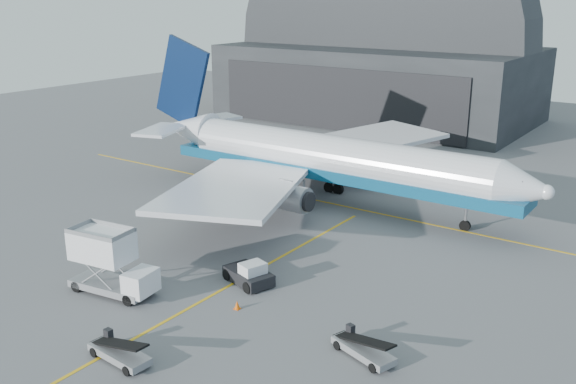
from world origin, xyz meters
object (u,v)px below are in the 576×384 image
Objects in this scene: pushback_tug at (249,275)px; belt_loader_b at (363,348)px; belt_loader_a at (119,352)px; airliner at (319,157)px; catering_truck at (110,263)px.

belt_loader_b is at bearing -1.13° from pushback_tug.
pushback_tug is at bearing 95.12° from belt_loader_a.
airliner reaches higher than belt_loader_a.
airliner is 26.85m from catering_truck.
pushback_tug is (6.54, -19.91, -3.83)m from airliner.
pushback_tug is at bearing -71.81° from airliner.
airliner reaches higher than pushback_tug.
airliner is 30.36m from belt_loader_b.
belt_loader_b is (18.85, 2.81, -1.76)m from catering_truck.
catering_truck is 9.50m from belt_loader_a.
pushback_tug reaches higher than belt_loader_a.
airliner is at bearing 145.42° from belt_loader_b.
belt_loader_a is 1.01× the size of belt_loader_b.
belt_loader_b is (18.23, -23.94, -3.98)m from airliner.
airliner is 10.49× the size of pushback_tug.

